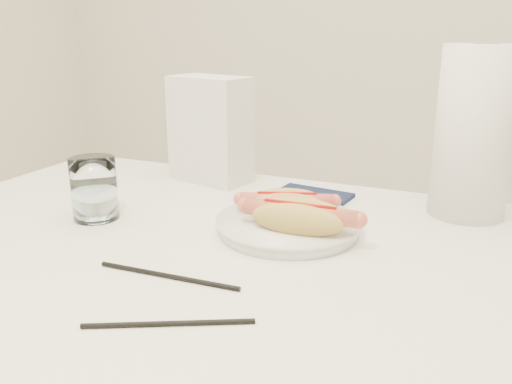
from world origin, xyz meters
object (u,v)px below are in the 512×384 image
at_px(plate, 288,227).
at_px(paper_towel_roll, 474,133).
at_px(hotdog_right, 300,217).
at_px(napkin_box, 211,130).
at_px(hotdog_left, 287,204).
at_px(table, 218,276).
at_px(water_glass, 94,189).

bearing_deg(plate, paper_towel_roll, 38.94).
xyz_separation_m(hotdog_right, napkin_box, (-0.30, 0.26, 0.07)).
bearing_deg(paper_towel_roll, hotdog_left, -146.18).
relative_size(hotdog_right, napkin_box, 0.81).
bearing_deg(napkin_box, hotdog_right, -28.67).
distance_m(table, napkin_box, 0.40).
xyz_separation_m(plate, hotdog_left, (-0.01, 0.03, 0.03)).
bearing_deg(hotdog_left, plate, -84.54).
bearing_deg(paper_towel_roll, water_glass, -154.39).
distance_m(plate, hotdog_right, 0.06).
height_order(plate, water_glass, water_glass).
distance_m(table, water_glass, 0.28).
xyz_separation_m(water_glass, paper_towel_roll, (0.61, 0.29, 0.10)).
bearing_deg(paper_towel_roll, plate, -141.06).
height_order(hotdog_left, hotdog_right, hotdog_right).
relative_size(table, plate, 5.13).
xyz_separation_m(hotdog_right, paper_towel_roll, (0.23, 0.25, 0.11)).
relative_size(water_glass, napkin_box, 0.49).
bearing_deg(hotdog_left, paper_towel_roll, 14.02).
relative_size(plate, paper_towel_roll, 0.77).
xyz_separation_m(table, paper_towel_roll, (0.36, 0.30, 0.21)).
height_order(table, hotdog_left, hotdog_left).
distance_m(hotdog_right, napkin_box, 0.41).
height_order(hotdog_right, water_glass, water_glass).
distance_m(hotdog_right, paper_towel_roll, 0.36).
distance_m(plate, water_glass, 0.35).
bearing_deg(plate, hotdog_left, 115.26).
height_order(hotdog_left, water_glass, water_glass).
bearing_deg(table, paper_towel_roll, 40.27).
bearing_deg(napkin_box, table, -47.84).
bearing_deg(table, water_glass, 177.42).
height_order(plate, hotdog_right, hotdog_right).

